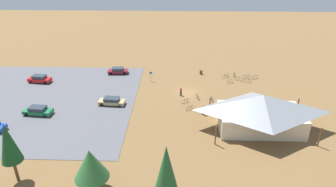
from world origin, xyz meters
name	(u,v)px	position (x,y,z in m)	size (l,w,h in m)	color
ground	(187,93)	(0.00, 0.00, 0.00)	(160.00, 160.00, 0.00)	brown
parking_lot_asphalt	(39,101)	(27.14, 3.95, 0.03)	(35.05, 33.45, 0.05)	#56565B
bike_pavilion	(261,110)	(-10.77, 11.99, 3.19)	(14.81, 9.23, 5.72)	beige
trash_bin	(201,72)	(-3.27, -9.67, 0.45)	(0.60, 0.60, 0.90)	brown
lot_sign	(151,75)	(7.37, -5.44, 1.41)	(0.56, 0.08, 2.20)	#99999E
pine_far_east	(8,143)	(20.96, 24.58, 5.46)	(2.43, 2.43, 8.03)	brown
pine_east	(90,164)	(11.35, 26.13, 3.94)	(3.89, 3.89, 5.79)	brown
pine_west	(166,170)	(2.93, 28.66, 5.49)	(2.55, 2.55, 8.39)	brown
bicycle_silver_lone_east	(212,100)	(-4.42, 3.30, 0.40)	(0.48, 1.80, 0.91)	black
bicycle_white_edge_south	(239,79)	(-10.87, -6.31, 0.37)	(1.44, 1.06, 0.85)	black
bicycle_orange_lone_west	(214,107)	(-4.57, 5.89, 0.35)	(1.66, 0.70, 0.82)	black
bicycle_black_yard_center	(226,76)	(-8.42, -7.73, 0.40)	(1.66, 0.89, 0.88)	black
bicycle_purple_near_porch	(247,76)	(-12.85, -7.75, 0.38)	(1.69, 0.48, 0.86)	black
bicycle_red_yard_front	(190,108)	(-0.28, 6.46, 0.38)	(1.37, 1.05, 0.87)	black
bicycle_blue_yard_left	(198,97)	(-1.85, 2.30, 0.37)	(0.63, 1.72, 0.79)	black
bicycle_yellow_near_sign	(230,82)	(-8.97, -4.99, 0.37)	(1.44, 0.88, 0.83)	black
bicycle_green_mid_cluster	(185,101)	(0.41, 3.97, 0.39)	(1.50, 0.98, 0.83)	black
bicycle_teal_back_row	(234,75)	(-10.37, -8.72, 0.37)	(0.74, 1.68, 0.80)	black
bicycle_silver_yard_right	(247,81)	(-12.51, -5.48, 0.38)	(1.72, 0.51, 0.88)	black
bicycle_white_by_bin	(255,77)	(-14.51, -7.35, 0.37)	(1.44, 1.01, 0.80)	black
car_green_far_end	(38,111)	(25.07, 8.88, 0.75)	(4.82, 2.28, 1.41)	#1E6B3D
car_maroon_near_entry	(118,71)	(14.94, -9.31, 0.73)	(4.42, 2.06, 1.38)	maroon
car_red_aisle_side	(40,79)	(30.20, -4.16, 0.79)	(4.77, 2.32, 1.51)	red
car_tan_second_row	(112,101)	(13.47, 5.06, 0.72)	(4.74, 2.17, 1.35)	tan
visitor_at_bikes	(181,91)	(1.21, 1.03, 0.91)	(0.36, 0.36, 1.73)	#2D3347
visitor_near_lot	(203,109)	(-2.41, 7.99, 0.95)	(0.37, 0.40, 1.81)	#2D3347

